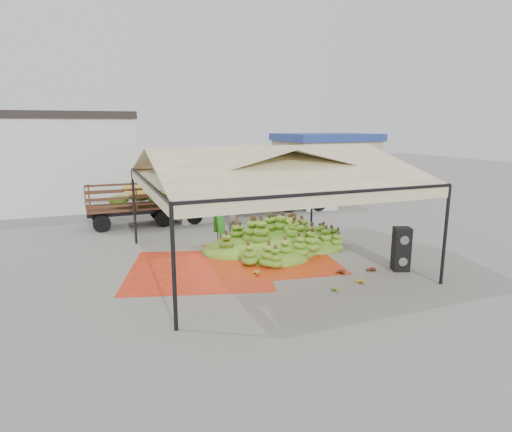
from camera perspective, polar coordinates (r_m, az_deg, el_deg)
name	(u,v)px	position (r m, az deg, el deg)	size (l,w,h in m)	color
ground	(266,261)	(15.14, 1.41, -5.98)	(90.00, 90.00, 0.00)	slate
canopy_tent	(267,167)	(14.46, 1.48, 6.55)	(8.10, 8.10, 4.00)	black
building_white	(1,161)	(27.64, -30.89, 6.27)	(14.30, 6.30, 5.40)	silver
building_tan	(325,163)	(30.67, 9.15, 7.02)	(6.30, 5.30, 4.10)	tan
tarp_left	(199,269)	(14.36, -7.56, -7.08)	(4.54, 4.33, 0.01)	#DB4414
tarp_right	(269,258)	(15.44, 1.78, -5.60)	(4.33, 4.54, 0.01)	#C63D12
banana_heap	(277,234)	(16.33, 2.85, -2.41)	(5.73, 4.71, 1.23)	#5B861B
hand_yellow_a	(253,272)	(13.68, -0.34, -7.49)	(0.48, 0.39, 0.22)	gold
hand_yellow_b	(359,281)	(13.31, 13.57, -8.45)	(0.45, 0.37, 0.20)	gold
hand_red_a	(339,272)	(13.97, 11.04, -7.30)	(0.48, 0.40, 0.22)	#5B1C14
hand_red_b	(371,270)	(14.44, 15.07, -6.91)	(0.43, 0.35, 0.20)	#592414
hand_green	(333,289)	(12.60, 10.23, -9.54)	(0.40, 0.32, 0.18)	#407E1A
hanging_bunches	(304,188)	(14.44, 6.41, 3.75)	(4.74, 0.24, 0.20)	#527518
speaker_stack	(401,249)	(14.77, 18.80, -4.19)	(0.65, 0.61, 1.44)	black
banana_leaves	(213,245)	(17.08, -5.76, -3.93)	(0.96, 1.36, 3.70)	#20751F
vendor	(233,217)	(18.49, -3.12, -0.08)	(0.59, 0.39, 1.61)	gray
truck_left	(155,199)	(21.13, -13.33, 2.28)	(5.76, 2.04, 1.97)	#4F2E1A
truck_right	(279,184)	(24.12, 3.03, 4.30)	(7.06, 3.27, 2.33)	#532F1B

